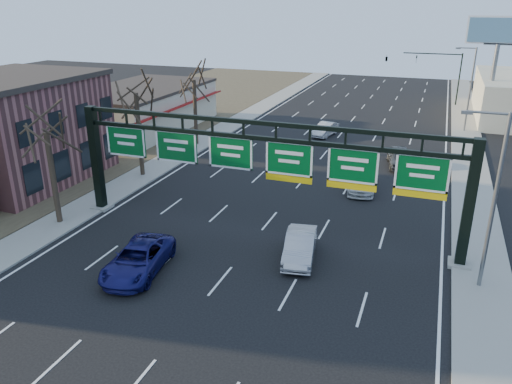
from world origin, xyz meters
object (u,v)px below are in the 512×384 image
at_px(car_silver_sedan, 300,246).
at_px(sign_gantry, 262,163).
at_px(car_blue_suv, 138,259).
at_px(car_white_wagon, 361,181).

bearing_deg(car_silver_sedan, sign_gantry, 134.28).
relative_size(sign_gantry, car_silver_sedan, 5.35).
distance_m(car_blue_suv, car_silver_sedan, 8.88).
bearing_deg(car_white_wagon, sign_gantry, -123.00).
relative_size(car_blue_suv, car_white_wagon, 1.13).
xyz_separation_m(car_blue_suv, car_silver_sedan, (7.70, 4.42, -0.00)).
xyz_separation_m(sign_gantry, car_white_wagon, (4.56, 9.88, -3.93)).
height_order(car_blue_suv, car_white_wagon, car_blue_suv).
distance_m(sign_gantry, car_white_wagon, 11.57).
height_order(car_blue_suv, car_silver_sedan, same).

